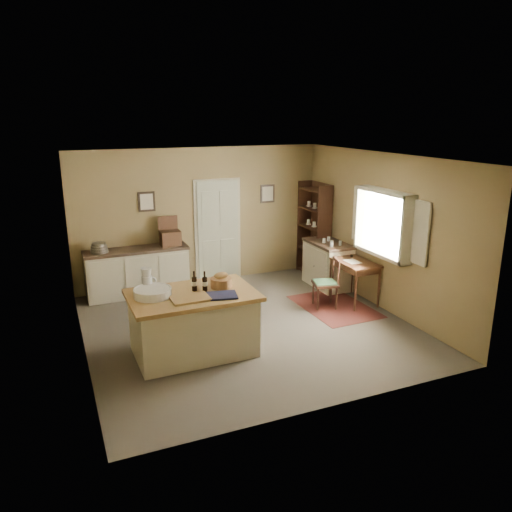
{
  "coord_description": "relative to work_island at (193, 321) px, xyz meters",
  "views": [
    {
      "loc": [
        -2.78,
        -6.91,
        3.32
      ],
      "look_at": [
        0.18,
        0.08,
        1.15
      ],
      "focal_mm": 35.0,
      "sensor_mm": 36.0,
      "label": 1
    }
  ],
  "objects": [
    {
      "name": "right_cabinet",
      "position": [
        3.26,
        1.76,
        -0.02
      ],
      "size": [
        0.6,
        1.07,
        0.99
      ],
      "color": "beige",
      "rests_on": "ground"
    },
    {
      "name": "work_island",
      "position": [
        0.0,
        0.0,
        0.0
      ],
      "size": [
        1.77,
        1.16,
        1.2
      ],
      "rotation": [
        0.0,
        0.0,
        0.01
      ],
      "color": "beige",
      "rests_on": "ground"
    },
    {
      "name": "ceiling",
      "position": [
        1.06,
        0.53,
        2.22
      ],
      "size": [
        5.0,
        5.0,
        0.0
      ],
      "primitive_type": "plane",
      "color": "silver",
      "rests_on": "wall_back"
    },
    {
      "name": "wall_front",
      "position": [
        1.06,
        -1.97,
        0.87
      ],
      "size": [
        5.0,
        0.1,
        2.7
      ],
      "primitive_type": "cube",
      "color": "olive",
      "rests_on": "ground"
    },
    {
      "name": "shelving_unit",
      "position": [
        3.41,
        2.53,
        0.49
      ],
      "size": [
        0.33,
        0.88,
        1.96
      ],
      "color": "black",
      "rests_on": "ground"
    },
    {
      "name": "door",
      "position": [
        1.41,
        3.0,
        0.57
      ],
      "size": [
        0.97,
        0.06,
        2.11
      ],
      "primitive_type": "cube",
      "color": "#B1B498",
      "rests_on": "ground"
    },
    {
      "name": "framed_prints",
      "position": [
        1.26,
        3.01,
        1.24
      ],
      "size": [
        2.82,
        0.02,
        0.38
      ],
      "color": "black",
      "rests_on": "ground"
    },
    {
      "name": "wall_right",
      "position": [
        3.56,
        0.53,
        0.87
      ],
      "size": [
        0.1,
        5.0,
        2.7
      ],
      "primitive_type": "cube",
      "color": "olive",
      "rests_on": "ground"
    },
    {
      "name": "desk_chair",
      "position": [
        2.64,
        0.8,
        -0.05
      ],
      "size": [
        0.5,
        0.5,
        0.87
      ],
      "primitive_type": null,
      "rotation": [
        0.0,
        0.0,
        -0.26
      ],
      "color": "black",
      "rests_on": "ground"
    },
    {
      "name": "rug",
      "position": [
        2.81,
        0.73,
        -0.48
      ],
      "size": [
        1.14,
        1.62,
        0.01
      ],
      "primitive_type": "cube",
      "rotation": [
        0.0,
        0.0,
        0.02
      ],
      "color": "#541F18",
      "rests_on": "ground"
    },
    {
      "name": "writing_desk",
      "position": [
        3.26,
        0.83,
        0.19
      ],
      "size": [
        0.57,
        0.93,
        0.82
      ],
      "color": "#3C2113",
      "rests_on": "ground"
    },
    {
      "name": "sideboard",
      "position": [
        -0.28,
        2.73,
        -0.0
      ],
      "size": [
        1.91,
        0.54,
        1.18
      ],
      "color": "beige",
      "rests_on": "ground"
    },
    {
      "name": "wall_back",
      "position": [
        1.06,
        3.03,
        0.87
      ],
      "size": [
        5.0,
        0.1,
        2.7
      ],
      "primitive_type": "cube",
      "color": "olive",
      "rests_on": "ground"
    },
    {
      "name": "wall_left",
      "position": [
        -1.44,
        0.53,
        0.87
      ],
      "size": [
        0.1,
        5.0,
        2.7
      ],
      "primitive_type": "cube",
      "color": "olive",
      "rests_on": "ground"
    },
    {
      "name": "ground",
      "position": [
        1.06,
        0.53,
        -0.48
      ],
      "size": [
        5.0,
        5.0,
        0.0
      ],
      "primitive_type": "plane",
      "color": "#63594C",
      "rests_on": "ground"
    },
    {
      "name": "window",
      "position": [
        3.48,
        0.33,
        1.07
      ],
      "size": [
        0.25,
        1.99,
        1.12
      ],
      "color": "beige",
      "rests_on": "ground"
    }
  ]
}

